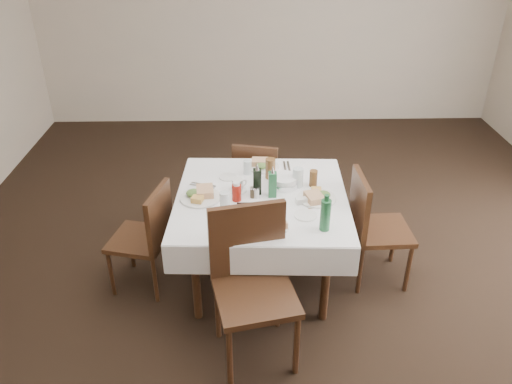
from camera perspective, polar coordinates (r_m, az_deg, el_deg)
The scene contains 33 objects.
ground_plane at distance 4.04m, azimuth 4.04°, elevation -10.48°, with size 7.00×7.00×0.00m, color black.
room_shell at distance 3.21m, azimuth 5.15°, elevation 13.45°, with size 6.04×7.04×2.80m.
dining_table at distance 3.71m, azimuth 0.63°, elevation -1.59°, with size 1.31×1.31×0.76m.
chair_north at distance 4.49m, azimuth 0.11°, elevation 1.58°, with size 0.48×0.48×0.84m.
chair_south at distance 3.19m, azimuth -0.50°, elevation -9.43°, with size 0.58×0.58×1.04m.
chair_east at distance 3.90m, azimuth 13.00°, elevation -3.42°, with size 0.45×0.45×0.91m.
chair_west at distance 3.82m, azimuth -12.16°, elevation -4.56°, with size 0.50×0.50×0.87m.
meal_north at distance 4.06m, azimuth 0.76°, elevation 3.12°, with size 0.26×0.26×0.06m.
meal_south at distance 3.31m, azimuth 1.61°, elevation -3.62°, with size 0.27×0.27×0.06m.
meal_east at distance 3.64m, azimuth 6.99°, elevation -0.53°, with size 0.28×0.28×0.06m.
meal_west at distance 3.65m, azimuth -6.38°, elevation -0.34°, with size 0.30×0.30×0.07m.
side_plate_a at distance 3.91m, azimuth -3.22°, elevation 1.72°, with size 0.14×0.14×0.01m.
side_plate_b at distance 3.45m, azimuth 5.68°, elevation -2.66°, with size 0.16×0.16×0.01m.
water_n at distance 3.95m, azimuth -0.99°, elevation 2.85°, with size 0.06×0.06×0.11m.
water_s at distance 3.37m, azimuth 2.76°, elevation -2.41°, with size 0.06×0.06×0.11m.
water_e at distance 3.77m, azimuth 4.81°, elevation 1.67°, with size 0.08×0.08×0.15m.
water_w at distance 3.48m, azimuth -3.58°, elevation -1.01°, with size 0.07×0.07×0.13m.
iced_tea_a at distance 3.87m, azimuth 1.65°, elevation 2.71°, with size 0.08×0.08×0.16m.
iced_tea_b at distance 3.79m, azimuth 6.57°, elevation 1.57°, with size 0.06×0.06×0.13m.
bread_basket at distance 3.79m, azimuth 3.19°, elevation 1.26°, with size 0.23×0.23×0.08m.
oil_cruet_dark at distance 3.65m, azimuth 0.13°, elevation 1.33°, with size 0.06×0.06×0.25m.
oil_cruet_green at distance 3.61m, azimuth 1.89°, elevation 0.98°, with size 0.06×0.06×0.25m.
ketchup_bottle at distance 3.58m, azimuth -2.24°, elevation 0.02°, with size 0.07×0.07×0.15m.
salt_shaker at distance 3.62m, azimuth 0.06°, elevation -0.08°, with size 0.04×0.04×0.09m.
pepper_shaker at distance 3.63m, azimuth -0.39°, elevation -0.05°, with size 0.04×0.04×0.08m.
coffee_mug at distance 3.71m, azimuth -2.09°, elevation 0.74°, with size 0.14×0.13×0.10m.
sunglasses at distance 3.52m, azimuth -1.03°, elevation -1.60°, with size 0.14×0.05×0.03m.
green_bottle at distance 3.27m, azimuth 7.94°, elevation -2.57°, with size 0.07×0.07×0.26m.
sugar_caddy at distance 3.58m, azimuth 5.24°, elevation -0.97°, with size 0.09×0.06×0.04m.
cutlery_n at distance 4.07m, azimuth 3.54°, elevation 2.85°, with size 0.05×0.21×0.01m.
cutlery_s at distance 3.26m, azimuth -2.49°, elevation -4.63°, with size 0.06×0.16×0.01m.
cutlery_e at distance 3.56m, azimuth 7.14°, elevation -1.67°, with size 0.17×0.08×0.01m.
cutlery_w at distance 3.81m, azimuth -6.11°, elevation 0.72°, with size 0.21×0.12×0.01m.
Camera 1 is at (-0.36, -3.06, 2.62)m, focal length 35.00 mm.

